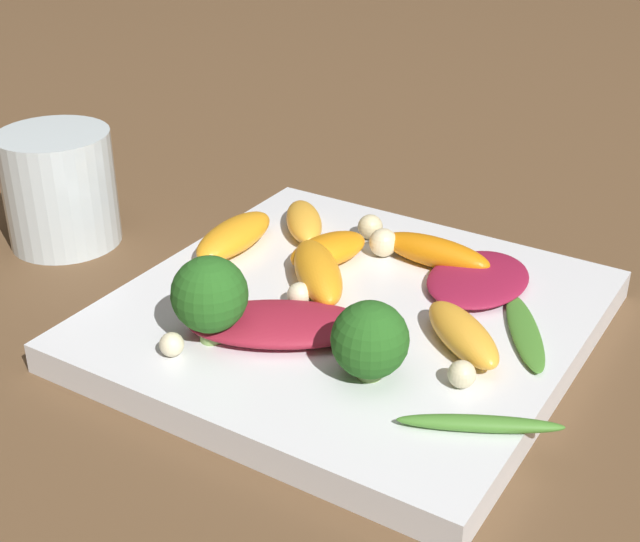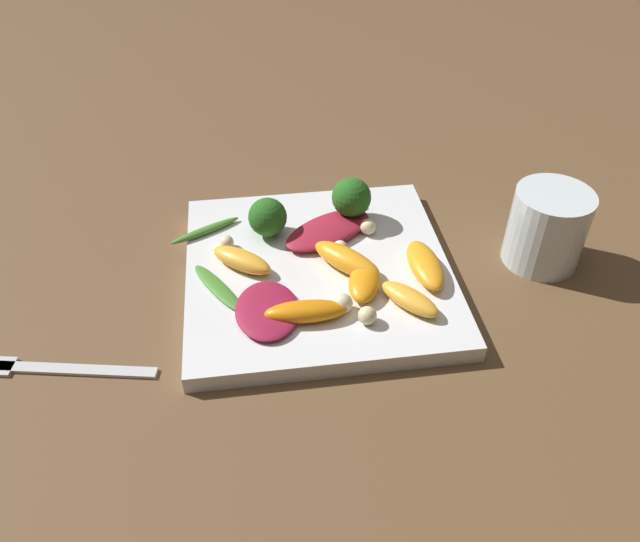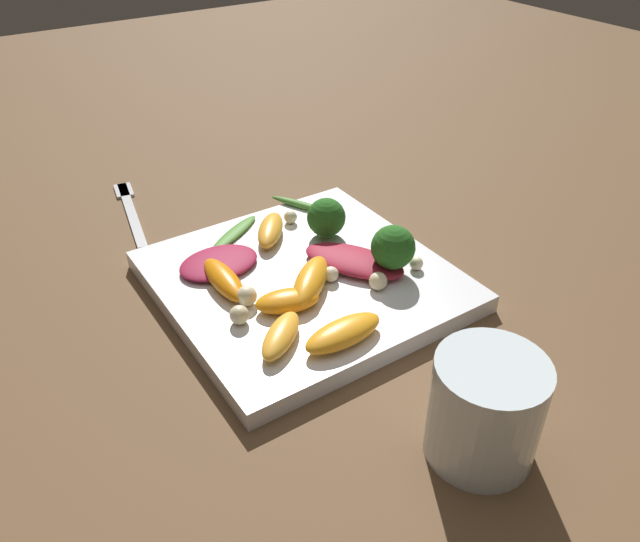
# 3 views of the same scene
# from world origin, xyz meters

# --- Properties ---
(ground_plane) EXTENTS (2.40, 2.40, 0.00)m
(ground_plane) POSITION_xyz_m (0.00, 0.00, 0.00)
(ground_plane) COLOR brown
(plate) EXTENTS (0.27, 0.27, 0.02)m
(plate) POSITION_xyz_m (0.00, 0.00, 0.01)
(plate) COLOR white
(plate) RESTS_ON ground_plane
(drinking_glass) EXTENTS (0.08, 0.08, 0.08)m
(drinking_glass) POSITION_xyz_m (-0.24, 0.00, 0.04)
(drinking_glass) COLOR silver
(drinking_glass) RESTS_ON ground_plane
(fork) EXTENTS (0.16, 0.05, 0.01)m
(fork) POSITION_xyz_m (0.26, 0.09, 0.00)
(fork) COLOR silver
(fork) RESTS_ON ground_plane
(radicchio_leaf_0) EXTENTS (0.06, 0.08, 0.01)m
(radicchio_leaf_0) POSITION_xyz_m (0.06, 0.06, 0.02)
(radicchio_leaf_0) COLOR maroon
(radicchio_leaf_0) RESTS_ON plate
(radicchio_leaf_1) EXTENTS (0.12, 0.09, 0.01)m
(radicchio_leaf_1) POSITION_xyz_m (-0.02, -0.05, 0.03)
(radicchio_leaf_1) COLOR maroon
(radicchio_leaf_1) RESTS_ON plate
(orange_segment_0) EXTENTS (0.06, 0.06, 0.02)m
(orange_segment_0) POSITION_xyz_m (-0.08, 0.07, 0.03)
(orange_segment_0) COLOR #FCAD33
(orange_segment_0) RESTS_ON plate
(orange_segment_1) EXTENTS (0.07, 0.06, 0.02)m
(orange_segment_1) POSITION_xyz_m (0.08, -0.01, 0.03)
(orange_segment_1) COLOR #FCAD33
(orange_segment_1) RESTS_ON plate
(orange_segment_2) EXTENTS (0.07, 0.08, 0.02)m
(orange_segment_2) POSITION_xyz_m (-0.03, 0.01, 0.03)
(orange_segment_2) COLOR orange
(orange_segment_2) RESTS_ON plate
(orange_segment_3) EXTENTS (0.05, 0.07, 0.02)m
(orange_segment_3) POSITION_xyz_m (-0.04, 0.04, 0.03)
(orange_segment_3) COLOR orange
(orange_segment_3) RESTS_ON plate
(orange_segment_4) EXTENTS (0.03, 0.08, 0.02)m
(orange_segment_4) POSITION_xyz_m (-0.10, 0.03, 0.03)
(orange_segment_4) COLOR orange
(orange_segment_4) RESTS_ON plate
(orange_segment_5) EXTENTS (0.08, 0.03, 0.02)m
(orange_segment_5) POSITION_xyz_m (0.02, 0.07, 0.03)
(orange_segment_5) COLOR orange
(orange_segment_5) RESTS_ON plate
(broccoli_floret_0) EXTENTS (0.04, 0.04, 0.05)m
(broccoli_floret_0) POSITION_xyz_m (-0.05, -0.07, 0.05)
(broccoli_floret_0) COLOR #84AD5B
(broccoli_floret_0) RESTS_ON plate
(broccoli_floret_1) EXTENTS (0.04, 0.04, 0.04)m
(broccoli_floret_1) POSITION_xyz_m (0.05, -0.06, 0.04)
(broccoli_floret_1) COLOR #7A9E51
(broccoli_floret_1) RESTS_ON plate
(arugula_sprig_0) EXTENTS (0.06, 0.08, 0.01)m
(arugula_sprig_0) POSITION_xyz_m (0.10, 0.02, 0.02)
(arugula_sprig_0) COLOR #47842D
(arugula_sprig_0) RESTS_ON plate
(arugula_sprig_1) EXTENTS (0.08, 0.05, 0.01)m
(arugula_sprig_1) POSITION_xyz_m (0.11, -0.07, 0.02)
(arugula_sprig_1) COLOR #47842D
(arugula_sprig_1) RESTS_ON plate
(macadamia_nut_0) EXTENTS (0.01, 0.01, 0.01)m
(macadamia_nut_0) POSITION_xyz_m (-0.06, -0.10, 0.03)
(macadamia_nut_0) COLOR beige
(macadamia_nut_0) RESTS_ON plate
(macadamia_nut_1) EXTENTS (0.02, 0.02, 0.02)m
(macadamia_nut_1) POSITION_xyz_m (-0.01, 0.07, 0.03)
(macadamia_nut_1) COLOR beige
(macadamia_nut_1) RESTS_ON plate
(macadamia_nut_2) EXTENTS (0.02, 0.02, 0.02)m
(macadamia_nut_2) POSITION_xyz_m (-0.03, -0.02, 0.03)
(macadamia_nut_2) COLOR beige
(macadamia_nut_2) RESTS_ON plate
(macadamia_nut_3) EXTENTS (0.02, 0.02, 0.02)m
(macadamia_nut_3) POSITION_xyz_m (-0.06, -0.05, 0.03)
(macadamia_nut_3) COLOR beige
(macadamia_nut_3) RESTS_ON plate
(macadamia_nut_4) EXTENTS (0.02, 0.02, 0.02)m
(macadamia_nut_4) POSITION_xyz_m (-0.03, 0.09, 0.03)
(macadamia_nut_4) COLOR beige
(macadamia_nut_4) RESTS_ON plate
(macadamia_nut_5) EXTENTS (0.01, 0.01, 0.01)m
(macadamia_nut_5) POSITION_xyz_m (0.09, -0.04, 0.03)
(macadamia_nut_5) COLOR beige
(macadamia_nut_5) RESTS_ON plate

